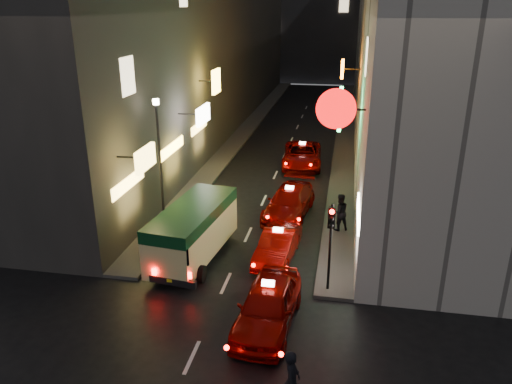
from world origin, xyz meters
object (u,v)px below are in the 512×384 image
Objects in this scene: traffic_light at (331,230)px; pedestrian_crossing at (292,377)px; lamp_post at (160,156)px; taxi_near at (268,302)px; minibus at (193,227)px.

pedestrian_crossing is at bearing -96.69° from traffic_light.
taxi_near is at bearing -47.73° from lamp_post.
traffic_light is at bearing 50.88° from taxi_near.
lamp_post reaches higher than pedestrian_crossing.
traffic_light reaches higher than pedestrian_crossing.
pedestrian_crossing is at bearing -54.45° from lamp_post.
traffic_light is (1.93, 2.37, 1.77)m from taxi_near.
taxi_near is at bearing -46.77° from minibus.
lamp_post is at bearing 132.27° from taxi_near.
traffic_light is at bearing -7.94° from pedestrian_crossing.
minibus is 5.70m from taxi_near.
pedestrian_crossing is at bearing -71.13° from taxi_near.
minibus is 6.18m from traffic_light.
lamp_post is at bearing 151.09° from traffic_light.
traffic_light is at bearing -16.83° from minibus.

